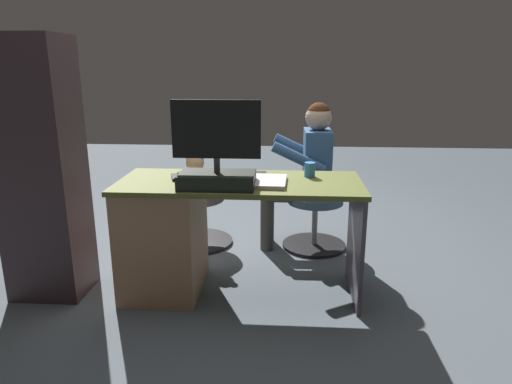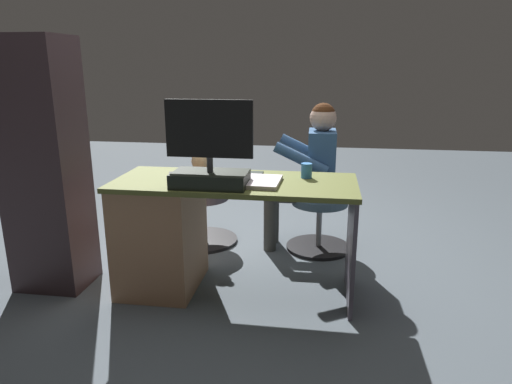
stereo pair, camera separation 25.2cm
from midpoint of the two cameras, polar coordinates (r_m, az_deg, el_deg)
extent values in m
plane|color=#4B555D|center=(3.42, -3.34, -8.84)|extent=(10.00, 10.00, 0.00)
cube|color=brown|center=(2.78, -4.63, 1.07)|extent=(1.47, 0.60, 0.03)
cube|color=#A27754|center=(3.00, -13.82, -5.60)|extent=(0.47, 0.56, 0.70)
cube|color=#48414C|center=(2.89, 9.80, -6.25)|extent=(0.02, 0.54, 0.70)
cube|color=black|center=(2.64, -7.56, 1.48)|extent=(0.43, 0.25, 0.08)
cylinder|color=#333338|center=(2.63, -7.63, 3.26)|extent=(0.04, 0.04, 0.09)
cube|color=black|center=(2.59, -7.79, 7.70)|extent=(0.50, 0.02, 0.33)
cube|color=#19598C|center=(2.60, -7.73, 7.75)|extent=(0.46, 0.00, 0.29)
cube|color=black|center=(2.90, -5.43, 2.15)|extent=(0.42, 0.14, 0.02)
ellipsoid|color=#1F2B2A|center=(2.94, -11.62, 2.23)|extent=(0.06, 0.10, 0.04)
cylinder|color=#3372BF|center=(2.87, 4.21, 2.76)|extent=(0.07, 0.07, 0.09)
cube|color=black|center=(2.89, -12.48, 1.78)|extent=(0.09, 0.16, 0.02)
cube|color=silver|center=(2.71, -1.26, 1.28)|extent=(0.23, 0.31, 0.02)
cylinder|color=black|center=(3.82, -9.11, -6.11)|extent=(0.57, 0.57, 0.03)
cylinder|color=gray|center=(3.76, -9.23, -3.51)|extent=(0.04, 0.04, 0.34)
cylinder|color=#453F49|center=(3.70, -9.37, -0.55)|extent=(0.44, 0.44, 0.06)
ellipsoid|color=tan|center=(3.67, -9.45, 1.31)|extent=(0.18, 0.15, 0.19)
sphere|color=tan|center=(3.63, -9.56, 3.62)|extent=(0.14, 0.14, 0.14)
sphere|color=beige|center=(3.69, -9.34, 3.65)|extent=(0.05, 0.05, 0.05)
sphere|color=tan|center=(3.61, -8.82, 4.44)|extent=(0.06, 0.06, 0.06)
sphere|color=tan|center=(3.63, -10.37, 4.44)|extent=(0.06, 0.06, 0.06)
cylinder|color=tan|center=(3.67, -8.01, 1.99)|extent=(0.05, 0.14, 0.09)
cylinder|color=tan|center=(3.71, -10.71, 2.01)|extent=(0.05, 0.14, 0.09)
cylinder|color=tan|center=(3.77, -8.37, 0.74)|extent=(0.06, 0.11, 0.06)
cylinder|color=tan|center=(3.79, -9.76, 0.76)|extent=(0.06, 0.11, 0.06)
cylinder|color=black|center=(3.72, 5.28, -6.60)|extent=(0.50, 0.50, 0.03)
cylinder|color=gray|center=(3.65, 5.35, -3.93)|extent=(0.04, 0.04, 0.34)
cylinder|color=#3F576B|center=(3.59, 5.43, -0.90)|extent=(0.43, 0.43, 0.06)
cube|color=#345681|center=(3.52, 5.55, 3.56)|extent=(0.21, 0.32, 0.51)
sphere|color=tan|center=(3.47, 5.70, 9.20)|extent=(0.20, 0.20, 0.20)
sphere|color=#422311|center=(3.46, 5.71, 9.52)|extent=(0.18, 0.18, 0.18)
cylinder|color=#345681|center=(3.31, 3.14, 4.19)|extent=(0.40, 0.08, 0.24)
cylinder|color=#345681|center=(3.70, 3.32, 5.40)|extent=(0.40, 0.08, 0.24)
cylinder|color=#40423F|center=(3.50, 2.38, -0.46)|extent=(0.38, 0.12, 0.11)
cylinder|color=#40423F|center=(3.58, -0.67, -3.99)|extent=(0.10, 0.10, 0.43)
cylinder|color=#40423F|center=(3.66, 2.50, 0.30)|extent=(0.38, 0.12, 0.11)
cylinder|color=#40423F|center=(3.74, -0.43, -3.09)|extent=(0.10, 0.10, 0.43)
cube|color=#342629|center=(3.11, -27.26, 2.27)|extent=(0.44, 0.36, 1.58)
camera|label=1|loc=(0.13, -92.27, -0.64)|focal=32.21mm
camera|label=2|loc=(0.13, 87.73, 0.64)|focal=32.21mm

